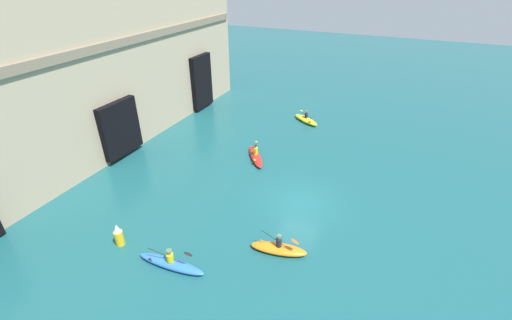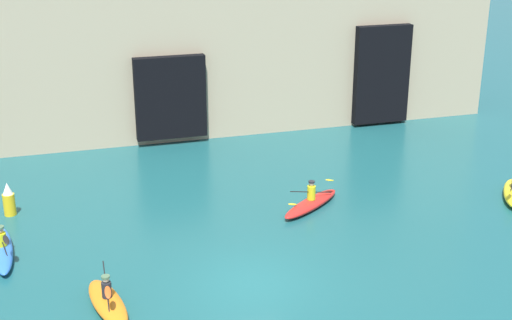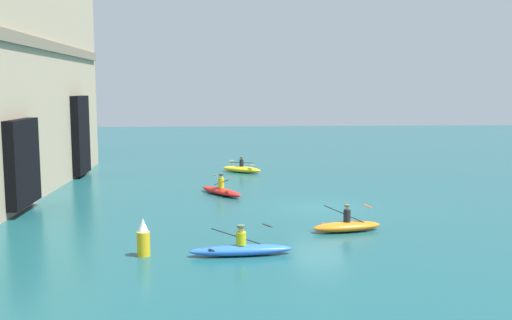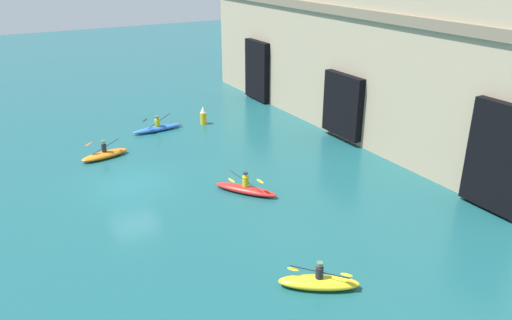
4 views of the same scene
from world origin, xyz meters
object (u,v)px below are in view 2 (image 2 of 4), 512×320
object	(u,v)px
kayak_blue	(2,249)
marker_buoy	(9,200)
kayak_orange	(108,302)
kayak_red	(311,203)

from	to	relation	value
kayak_blue	marker_buoy	xyz separation A→B (m)	(0.16, 3.37, 0.38)
kayak_orange	marker_buoy	bearing A→B (deg)	-170.38
kayak_red	kayak_blue	world-z (taller)	kayak_red
kayak_red	kayak_blue	size ratio (longest dim) A/B	0.88
kayak_orange	marker_buoy	distance (m)	8.32
kayak_orange	marker_buoy	world-z (taller)	marker_buoy
kayak_orange	kayak_blue	xyz separation A→B (m)	(-3.09, 4.40, -0.00)
kayak_red	marker_buoy	size ratio (longest dim) A/B	2.42
kayak_blue	marker_buoy	world-z (taller)	marker_buoy
kayak_red	kayak_blue	distance (m)	11.42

